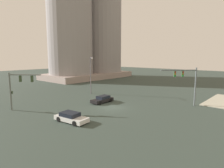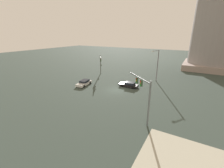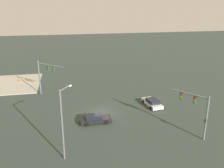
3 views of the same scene
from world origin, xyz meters
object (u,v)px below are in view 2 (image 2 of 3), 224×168
(streetlamp_curved_arm, at_px, (157,64))
(sedan_car_approaching, at_px, (84,83))
(traffic_signal_near_corner, at_px, (144,92))
(traffic_signal_opposite_side, at_px, (101,62))
(sedan_car_waiting_far, at_px, (129,85))

(streetlamp_curved_arm, xyz_separation_m, sedan_car_approaching, (-14.51, -11.89, -4.18))
(traffic_signal_near_corner, distance_m, traffic_signal_opposite_side, 27.16)
(traffic_signal_opposite_side, bearing_deg, streetlamp_curved_arm, 59.17)
(traffic_signal_near_corner, xyz_separation_m, streetlamp_curved_arm, (-3.20, 20.05, 0.25))
(traffic_signal_near_corner, relative_size, sedan_car_approaching, 1.36)
(traffic_signal_near_corner, distance_m, sedan_car_approaching, 19.89)
(traffic_signal_near_corner, bearing_deg, sedan_car_approaching, 17.90)
(traffic_signal_near_corner, height_order, streetlamp_curved_arm, streetlamp_curved_arm)
(traffic_signal_near_corner, xyz_separation_m, sedan_car_waiting_far, (-7.50, 12.38, -3.93))
(streetlamp_curved_arm, bearing_deg, sedan_car_approaching, -19.58)
(traffic_signal_near_corner, xyz_separation_m, traffic_signal_opposite_side, (-19.76, 18.62, -0.48))
(streetlamp_curved_arm, height_order, sedan_car_waiting_far, streetlamp_curved_arm)
(traffic_signal_near_corner, bearing_deg, streetlamp_curved_arm, -38.30)
(sedan_car_approaching, height_order, sedan_car_waiting_far, same)
(sedan_car_approaching, bearing_deg, sedan_car_waiting_far, 105.26)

